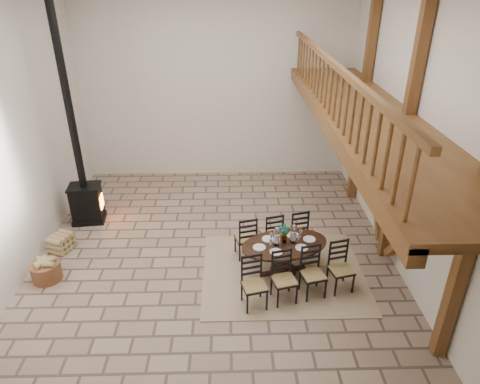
{
  "coord_description": "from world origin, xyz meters",
  "views": [
    {
      "loc": [
        0.31,
        -7.0,
        5.06
      ],
      "look_at": [
        0.51,
        0.4,
        1.24
      ],
      "focal_mm": 32.0,
      "sensor_mm": 36.0,
      "label": 1
    }
  ],
  "objects_px": {
    "log_basket": "(46,271)",
    "wood_stove": "(82,176)",
    "dining_table": "(285,260)",
    "log_stack": "(62,242)"
  },
  "relations": [
    {
      "from": "log_basket",
      "to": "wood_stove",
      "type": "bearing_deg",
      "value": 84.99
    },
    {
      "from": "dining_table",
      "to": "log_basket",
      "type": "relative_size",
      "value": 4.08
    },
    {
      "from": "wood_stove",
      "to": "log_basket",
      "type": "relative_size",
      "value": 9.5
    },
    {
      "from": "log_basket",
      "to": "log_stack",
      "type": "bearing_deg",
      "value": 92.25
    },
    {
      "from": "log_basket",
      "to": "log_stack",
      "type": "relative_size",
      "value": 0.91
    },
    {
      "from": "dining_table",
      "to": "wood_stove",
      "type": "height_order",
      "value": "wood_stove"
    },
    {
      "from": "wood_stove",
      "to": "log_basket",
      "type": "height_order",
      "value": "wood_stove"
    },
    {
      "from": "dining_table",
      "to": "log_stack",
      "type": "xyz_separation_m",
      "value": [
        -4.42,
        0.94,
        -0.17
      ]
    },
    {
      "from": "log_stack",
      "to": "wood_stove",
      "type": "bearing_deg",
      "value": 79.24
    },
    {
      "from": "dining_table",
      "to": "log_basket",
      "type": "distance_m",
      "value": 4.39
    }
  ]
}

